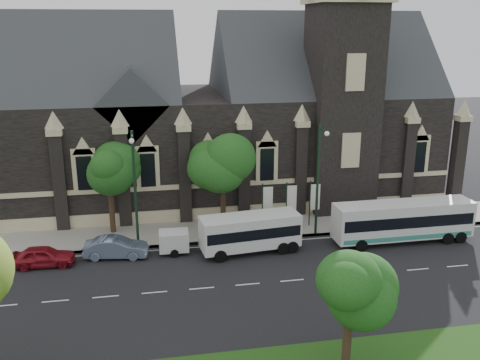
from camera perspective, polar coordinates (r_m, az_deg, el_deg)
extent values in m
plane|color=black|center=(34.55, -4.16, -11.62)|extent=(160.00, 160.00, 0.00)
cube|color=#9A958C|center=(43.10, -5.58, -5.62)|extent=(80.00, 5.00, 0.15)
cube|color=black|center=(51.56, -2.27, 3.90)|extent=(40.00, 15.00, 10.00)
cube|color=#303338|center=(50.45, -16.12, 8.76)|extent=(16.00, 15.00, 15.00)
cube|color=#303338|center=(53.03, 8.57, 9.57)|extent=(20.00, 15.00, 15.00)
cube|color=#303338|center=(45.75, -11.59, 8.33)|extent=(6.00, 6.00, 6.00)
cube|color=black|center=(47.58, 10.85, 7.46)|extent=(5.50, 5.50, 18.00)
cube|color=#BEAC89|center=(47.05, 11.48, 18.58)|extent=(6.20, 6.20, 0.60)
cube|color=#BEAC89|center=(44.81, -0.87, -0.42)|extent=(40.00, 0.22, 0.40)
cube|color=#BEAC89|center=(45.64, -0.85, -3.55)|extent=(40.00, 0.25, 1.20)
cube|color=black|center=(43.96, -3.42, 1.38)|extent=(1.20, 0.12, 2.80)
cylinder|color=black|center=(27.07, 11.49, -16.83)|extent=(0.44, 0.44, 3.08)
sphere|color=#174A18|center=(25.59, 11.87, -11.32)|extent=(3.20, 3.20, 3.20)
sphere|color=#174A18|center=(26.03, 12.69, -9.39)|extent=(2.40, 2.40, 2.40)
cylinder|color=black|center=(43.67, -1.84, -2.57)|extent=(0.44, 0.44, 3.96)
sphere|color=#174A18|center=(42.61, -1.88, 2.08)|extent=(3.84, 3.84, 3.84)
sphere|color=#174A18|center=(43.24, -1.09, 3.28)|extent=(2.88, 2.88, 2.88)
cylinder|color=black|center=(43.35, -13.70, -3.21)|extent=(0.44, 0.44, 3.96)
sphere|color=#174A18|center=(42.30, -14.03, 1.38)|extent=(3.68, 3.68, 3.68)
sphere|color=#174A18|center=(42.75, -13.12, 2.56)|extent=(2.76, 2.76, 2.76)
cylinder|color=black|center=(41.52, 8.40, -0.12)|extent=(0.20, 0.20, 9.00)
cylinder|color=black|center=(39.79, 9.01, 5.36)|extent=(0.10, 1.60, 0.10)
sphere|color=silver|center=(39.07, 9.39, 4.99)|extent=(0.36, 0.36, 0.36)
cylinder|color=black|center=(39.43, -11.27, -1.17)|extent=(0.20, 0.20, 9.00)
cylinder|color=black|center=(37.60, -11.64, 4.57)|extent=(0.10, 1.60, 0.10)
sphere|color=silver|center=(36.83, -11.65, 4.17)|extent=(0.36, 0.36, 0.36)
cylinder|color=black|center=(42.80, 2.44, -2.96)|extent=(0.10, 0.10, 4.00)
cube|color=white|center=(42.70, 3.04, -2.16)|extent=(0.80, 0.04, 2.20)
cylinder|color=black|center=(43.27, 5.03, -2.79)|extent=(0.10, 0.10, 4.00)
cube|color=white|center=(43.19, 5.63, -2.00)|extent=(0.80, 0.04, 2.20)
cylinder|color=black|center=(43.82, 7.56, -2.62)|extent=(0.10, 0.10, 4.00)
cube|color=white|center=(43.77, 8.15, -1.84)|extent=(0.80, 0.04, 2.20)
cube|color=silver|center=(42.55, 17.23, -4.11)|extent=(10.91, 2.38, 2.73)
cube|color=black|center=(42.50, 17.25, -3.91)|extent=(10.47, 2.41, 0.89)
cube|color=#308474|center=(42.92, 17.11, -5.44)|extent=(10.47, 2.40, 0.35)
cylinder|color=black|center=(40.49, 13.01, -6.92)|extent=(0.90, 0.29, 0.90)
cylinder|color=black|center=(42.40, 11.79, -5.75)|extent=(0.90, 0.29, 0.90)
cylinder|color=black|center=(43.73, 21.58, -5.90)|extent=(0.90, 0.29, 0.90)
cylinder|color=black|center=(45.50, 20.08, -4.87)|extent=(0.90, 0.29, 0.90)
cylinder|color=black|center=(44.31, 22.77, -5.75)|extent=(0.90, 0.29, 0.90)
cylinder|color=black|center=(46.06, 21.24, -4.74)|extent=(0.90, 0.29, 0.90)
cube|color=silver|center=(38.95, 1.10, -5.53)|extent=(7.54, 3.10, 2.38)
cube|color=black|center=(38.91, 1.10, -5.38)|extent=(7.26, 3.11, 0.79)
cylinder|color=black|center=(37.75, -2.12, -8.26)|extent=(0.93, 0.38, 0.90)
cylinder|color=black|center=(39.80, -2.97, -6.92)|extent=(0.93, 0.38, 0.90)
cylinder|color=black|center=(39.11, 4.70, -7.39)|extent=(0.93, 0.38, 0.90)
cylinder|color=black|center=(41.08, 3.53, -6.15)|extent=(0.93, 0.38, 0.90)
cylinder|color=black|center=(39.37, 5.71, -7.25)|extent=(0.93, 0.38, 0.90)
cylinder|color=black|center=(41.33, 4.49, -6.03)|extent=(0.93, 0.38, 0.90)
cube|color=silver|center=(39.29, -7.17, -6.53)|extent=(2.20, 1.68, 1.40)
cylinder|color=black|center=(38.82, -7.10, -7.90)|extent=(0.61, 0.23, 0.60)
cylinder|color=black|center=(40.29, -7.17, -6.96)|extent=(0.61, 0.23, 0.60)
cylinder|color=black|center=(39.48, -5.11, -6.94)|extent=(1.29, 0.12, 0.08)
imported|color=slate|center=(39.41, -13.28, -7.13)|extent=(4.75, 2.18, 1.51)
imported|color=maroon|center=(39.55, -20.50, -7.74)|extent=(4.31, 1.84, 1.45)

